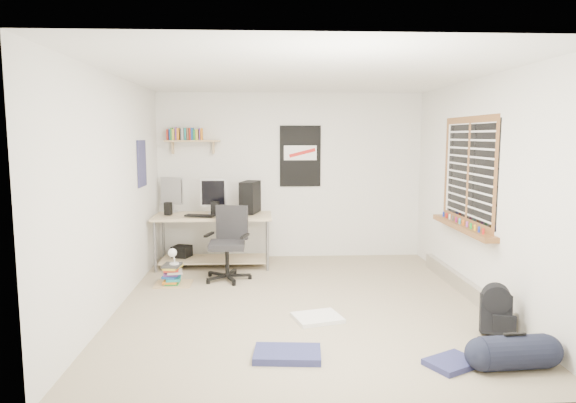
{
  "coord_description": "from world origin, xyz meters",
  "views": [
    {
      "loc": [
        -0.42,
        -5.53,
        1.85
      ],
      "look_at": [
        -0.14,
        0.22,
        1.12
      ],
      "focal_mm": 32.0,
      "sensor_mm": 36.0,
      "label": 1
    }
  ],
  "objects_px": {
    "backpack": "(496,314)",
    "book_stack": "(173,273)",
    "office_chair": "(227,243)",
    "duffel_bag": "(514,352)",
    "desk": "(214,241)"
  },
  "relations": [
    {
      "from": "backpack",
      "to": "book_stack",
      "type": "xyz_separation_m",
      "value": [
        -3.3,
        1.8,
        -0.05
      ]
    },
    {
      "from": "office_chair",
      "to": "backpack",
      "type": "bearing_deg",
      "value": -20.95
    },
    {
      "from": "backpack",
      "to": "book_stack",
      "type": "height_order",
      "value": "backpack"
    },
    {
      "from": "office_chair",
      "to": "duffel_bag",
      "type": "bearing_deg",
      "value": -31.6
    },
    {
      "from": "office_chair",
      "to": "backpack",
      "type": "distance_m",
      "value": 3.32
    },
    {
      "from": "backpack",
      "to": "desk",
      "type": "bearing_deg",
      "value": 155.2
    },
    {
      "from": "office_chair",
      "to": "backpack",
      "type": "height_order",
      "value": "office_chair"
    },
    {
      "from": "duffel_bag",
      "to": "book_stack",
      "type": "height_order",
      "value": "duffel_bag"
    },
    {
      "from": "desk",
      "to": "duffel_bag",
      "type": "height_order",
      "value": "desk"
    },
    {
      "from": "office_chair",
      "to": "duffel_bag",
      "type": "relative_size",
      "value": 1.76
    },
    {
      "from": "desk",
      "to": "backpack",
      "type": "xyz_separation_m",
      "value": [
        2.88,
        -2.71,
        -0.16
      ]
    },
    {
      "from": "desk",
      "to": "book_stack",
      "type": "relative_size",
      "value": 3.4
    },
    {
      "from": "book_stack",
      "to": "backpack",
      "type": "bearing_deg",
      "value": -28.57
    },
    {
      "from": "office_chair",
      "to": "book_stack",
      "type": "distance_m",
      "value": 0.77
    },
    {
      "from": "duffel_bag",
      "to": "book_stack",
      "type": "distance_m",
      "value": 4.01
    }
  ]
}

